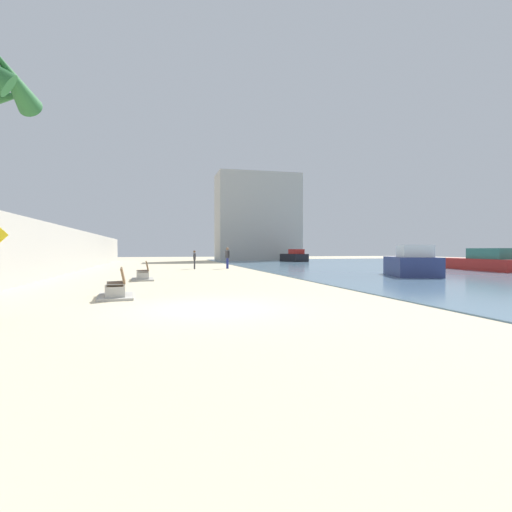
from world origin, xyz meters
TOP-DOWN VIEW (x-y plane):
  - ground_plane at (0.00, 18.00)m, footprint 120.00×120.00m
  - seawall at (-7.50, 18.00)m, footprint 0.80×64.00m
  - water_bay at (24.00, 18.00)m, footprint 36.00×68.00m
  - bench_near at (-2.62, 3.17)m, footprint 1.26×2.18m
  - bench_far at (-2.06, 10.81)m, footprint 1.20×2.15m
  - person_walking at (1.55, 21.75)m, footprint 0.20×0.53m
  - person_standing at (4.28, 21.87)m, footprint 0.31×0.47m
  - boat_distant at (15.99, 38.39)m, footprint 2.59×4.73m
  - boat_far_left at (22.30, 14.30)m, footprint 2.50×8.03m
  - boat_far_right at (13.25, 9.82)m, footprint 3.65×4.77m
  - harbor_building at (12.93, 46.00)m, footprint 12.00×6.00m

SIDE VIEW (x-z plane):
  - ground_plane at x=0.00m, z-range 0.00..0.00m
  - water_bay at x=24.00m, z-range 0.00..0.04m
  - bench_near at x=-2.62m, z-range -0.26..0.72m
  - bench_far at x=-2.06m, z-range -0.26..0.72m
  - boat_far_left at x=22.30m, z-range -0.17..1.47m
  - boat_distant at x=15.99m, z-range -0.14..1.47m
  - boat_far_right at x=13.25m, z-range -0.16..1.64m
  - person_walking at x=1.55m, z-range 0.11..1.63m
  - person_standing at x=4.28m, z-range 0.16..1.93m
  - seawall at x=-7.50m, z-range 0.00..3.07m
  - harbor_building at x=12.93m, z-range 0.00..12.66m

